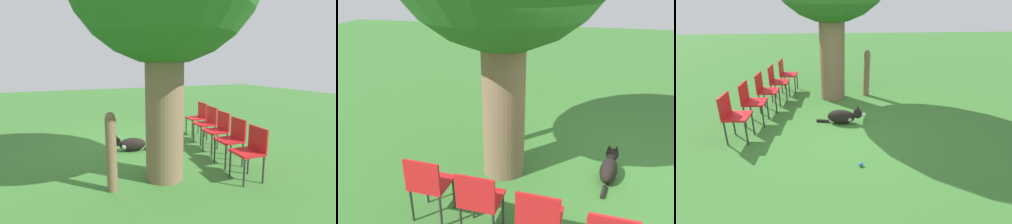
{
  "view_description": "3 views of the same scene",
  "coord_description": "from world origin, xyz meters",
  "views": [
    {
      "loc": [
        1.48,
        5.35,
        1.86
      ],
      "look_at": [
        -0.11,
        1.63,
        1.12
      ],
      "focal_mm": 28.0,
      "sensor_mm": 36.0,
      "label": 1
    },
    {
      "loc": [
        -4.25,
        0.54,
        2.79
      ],
      "look_at": [
        -0.18,
        1.51,
        1.01
      ],
      "focal_mm": 35.0,
      "sensor_mm": 36.0,
      "label": 2
    },
    {
      "loc": [
        -0.25,
        -4.87,
        2.4
      ],
      "look_at": [
        0.1,
        -0.03,
        0.27
      ],
      "focal_mm": 28.0,
      "sensor_mm": 36.0,
      "label": 3
    }
  ],
  "objects": [
    {
      "name": "ground_plane",
      "position": [
        0.0,
        0.0,
        0.0
      ],
      "size": [
        30.0,
        30.0,
        0.0
      ],
      "primitive_type": "plane",
      "color": "#38702D"
    },
    {
      "name": "fence_post",
      "position": [
        0.81,
        1.68,
        0.6
      ],
      "size": [
        0.16,
        0.16,
        1.19
      ],
      "color": "brown",
      "rests_on": "ground_plane"
    },
    {
      "name": "red_chair_2",
      "position": [
        -1.62,
        0.82,
        0.52
      ],
      "size": [
        0.44,
        0.46,
        0.87
      ],
      "rotation": [
        0.0,
        0.0,
        -0.05
      ],
      "color": "red",
      "rests_on": "ground_plane"
    },
    {
      "name": "dog",
      "position": [
        0.11,
        0.01,
        0.16
      ],
      "size": [
        1.01,
        0.35,
        0.39
      ],
      "rotation": [
        0.0,
        0.0,
        6.1
      ],
      "color": "black",
      "rests_on": "ground_plane"
    },
    {
      "name": "red_chair_3",
      "position": [
        -1.48,
        1.5,
        0.52
      ],
      "size": [
        0.44,
        0.46,
        0.87
      ],
      "rotation": [
        0.0,
        0.0,
        -0.05
      ],
      "color": "red",
      "rests_on": "ground_plane"
    },
    {
      "name": "red_chair_4",
      "position": [
        -1.33,
        2.18,
        0.52
      ],
      "size": [
        0.44,
        0.46,
        0.87
      ],
      "rotation": [
        0.0,
        0.0,
        -0.05
      ],
      "color": "red",
      "rests_on": "ground_plane"
    }
  ]
}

